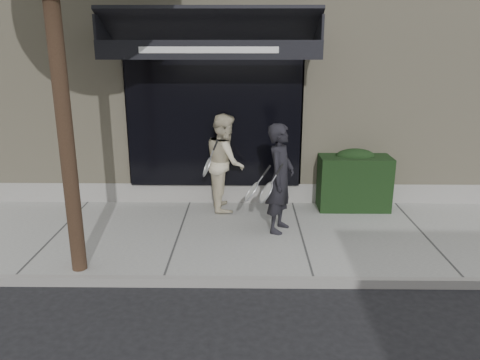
{
  "coord_description": "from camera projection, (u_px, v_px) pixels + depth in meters",
  "views": [
    {
      "loc": [
        -0.91,
        -7.12,
        3.13
      ],
      "look_at": [
        -1.01,
        0.6,
        0.84
      ],
      "focal_mm": 35.0,
      "sensor_mm": 36.0,
      "label": 1
    }
  ],
  "objects": [
    {
      "name": "hedge",
      "position": [
        354.0,
        180.0,
        8.7
      ],
      "size": [
        1.3,
        0.7,
        1.14
      ],
      "color": "black",
      "rests_on": "sidewalk"
    },
    {
      "name": "pedestrian_front",
      "position": [
        280.0,
        179.0,
        7.54
      ],
      "size": [
        0.9,
        0.89,
        1.79
      ],
      "color": "black",
      "rests_on": "sidewalk"
    },
    {
      "name": "building_facade",
      "position": [
        282.0,
        58.0,
        11.68
      ],
      "size": [
        14.3,
        8.04,
        5.64
      ],
      "color": "tan",
      "rests_on": "ground"
    },
    {
      "name": "ground",
      "position": [
        301.0,
        240.0,
        7.71
      ],
      "size": [
        80.0,
        80.0,
        0.0
      ],
      "primitive_type": "plane",
      "color": "black",
      "rests_on": "ground"
    },
    {
      "name": "sidewalk",
      "position": [
        301.0,
        236.0,
        7.69
      ],
      "size": [
        20.0,
        3.0,
        0.12
      ],
      "primitive_type": "cube",
      "color": "gray",
      "rests_on": "ground"
    },
    {
      "name": "pedestrian_back",
      "position": [
        225.0,
        162.0,
        8.58
      ],
      "size": [
        0.8,
        0.99,
        1.78
      ],
      "color": "beige",
      "rests_on": "sidewalk"
    },
    {
      "name": "curb",
      "position": [
        314.0,
        282.0,
        6.2
      ],
      "size": [
        20.0,
        0.1,
        0.14
      ],
      "primitive_type": "cube",
      "color": "gray",
      "rests_on": "ground"
    }
  ]
}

